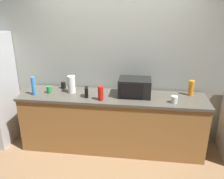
% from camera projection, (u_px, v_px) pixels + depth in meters
% --- Properties ---
extents(ground_plane, '(8.00, 8.00, 0.00)m').
position_uv_depth(ground_plane, '(109.00, 161.00, 3.49)').
color(ground_plane, '#93704C').
extents(back_wall, '(6.40, 0.10, 2.70)m').
position_uv_depth(back_wall, '(115.00, 60.00, 3.77)').
color(back_wall, '#9EA399').
rests_on(back_wall, ground_plane).
extents(counter_run, '(2.84, 0.64, 0.90)m').
position_uv_depth(counter_run, '(112.00, 122.00, 3.71)').
color(counter_run, '#9E6B38').
rests_on(counter_run, ground_plane).
extents(microwave, '(0.48, 0.35, 0.27)m').
position_uv_depth(microwave, '(135.00, 87.00, 3.50)').
color(microwave, black).
rests_on(microwave, counter_run).
extents(paper_towel_roll, '(0.12, 0.12, 0.27)m').
position_uv_depth(paper_towel_roll, '(72.00, 84.00, 3.63)').
color(paper_towel_roll, white).
rests_on(paper_towel_roll, counter_run).
extents(cordless_phone, '(0.07, 0.12, 0.15)m').
position_uv_depth(cordless_phone, '(86.00, 92.00, 3.48)').
color(cordless_phone, black).
rests_on(cordless_phone, counter_run).
extents(bottle_hot_sauce, '(0.08, 0.08, 0.21)m').
position_uv_depth(bottle_hot_sauce, '(101.00, 93.00, 3.35)').
color(bottle_hot_sauce, red).
rests_on(bottle_hot_sauce, counter_run).
extents(bottle_spray_cleaner, '(0.06, 0.06, 0.28)m').
position_uv_depth(bottle_spray_cleaner, '(34.00, 86.00, 3.54)').
color(bottle_spray_cleaner, '#338CE5').
rests_on(bottle_spray_cleaner, counter_run).
extents(bottle_dish_soap, '(0.08, 0.08, 0.23)m').
position_uv_depth(bottle_dish_soap, '(191.00, 88.00, 3.53)').
color(bottle_dish_soap, orange).
rests_on(bottle_dish_soap, counter_run).
extents(mug_white, '(0.09, 0.09, 0.10)m').
position_uv_depth(mug_white, '(174.00, 100.00, 3.28)').
color(mug_white, white).
rests_on(mug_white, counter_run).
extents(mug_green, '(0.08, 0.08, 0.11)m').
position_uv_depth(mug_green, '(49.00, 90.00, 3.64)').
color(mug_green, '#2D8C47').
rests_on(mug_green, counter_run).
extents(mug_black, '(0.08, 0.08, 0.11)m').
position_uv_depth(mug_black, '(63.00, 85.00, 3.83)').
color(mug_black, black).
rests_on(mug_black, counter_run).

